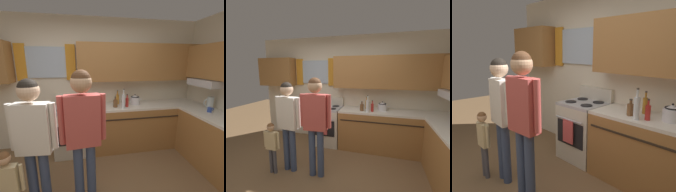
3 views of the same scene
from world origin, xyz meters
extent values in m
cube|color=beige|center=(0.00, 1.90, 1.30)|extent=(4.60, 0.10, 2.60)
cube|color=silver|center=(-0.79, 1.83, 1.74)|extent=(0.71, 0.03, 0.58)
cube|color=orange|center=(-1.24, 1.82, 1.74)|extent=(0.18, 0.04, 0.68)
cube|color=orange|center=(-0.35, 1.82, 1.74)|extent=(0.18, 0.04, 0.68)
cube|color=#9E6B38|center=(-1.83, 1.69, 1.74)|extent=(0.93, 0.32, 0.72)
cube|color=beige|center=(-0.36, 1.54, 0.43)|extent=(0.64, 0.62, 0.86)
cube|color=black|center=(-0.36, 1.23, 0.48)|extent=(0.52, 0.01, 0.36)
cylinder|color=#ADADB2|center=(-0.36, 1.20, 0.70)|extent=(0.52, 0.02, 0.02)
cube|color=#ADADB2|center=(-0.36, 1.54, 0.88)|extent=(0.64, 0.62, 0.04)
cube|color=beige|center=(-0.36, 1.81, 1.00)|extent=(0.64, 0.08, 0.20)
cylinder|color=black|center=(-0.52, 1.40, 0.91)|extent=(0.17, 0.17, 0.01)
cylinder|color=black|center=(-0.20, 1.40, 0.91)|extent=(0.17, 0.17, 0.01)
cylinder|color=black|center=(-0.52, 1.68, 0.91)|extent=(0.17, 0.17, 0.01)
cylinder|color=black|center=(-0.20, 1.68, 0.91)|extent=(0.17, 0.17, 0.01)
cube|color=#CC4C4C|center=(-0.36, 1.19, 0.52)|extent=(0.20, 0.02, 0.34)
cylinder|color=silver|center=(0.60, 1.34, 1.03)|extent=(0.07, 0.07, 0.26)
cylinder|color=silver|center=(0.60, 1.34, 1.21)|extent=(0.03, 0.03, 0.09)
cylinder|color=#3F382D|center=(0.60, 1.34, 1.26)|extent=(0.03, 0.03, 0.02)
cylinder|color=#B27223|center=(0.55, 1.64, 1.00)|extent=(0.06, 0.06, 0.20)
cylinder|color=#B27223|center=(0.55, 1.64, 1.14)|extent=(0.02, 0.02, 0.07)
cylinder|color=#3F382D|center=(0.55, 1.64, 1.18)|extent=(0.03, 0.03, 0.02)
cylinder|color=red|center=(0.70, 1.42, 0.99)|extent=(0.06, 0.06, 0.17)
cylinder|color=red|center=(0.70, 1.42, 1.10)|extent=(0.02, 0.02, 0.06)
cylinder|color=#3F382D|center=(0.70, 1.42, 1.14)|extent=(0.03, 0.03, 0.02)
cylinder|color=brown|center=(0.47, 1.44, 0.97)|extent=(0.08, 0.08, 0.14)
cylinder|color=brown|center=(0.47, 1.44, 1.06)|extent=(0.03, 0.03, 0.05)
cylinder|color=#3F382D|center=(0.47, 1.44, 1.10)|extent=(0.04, 0.04, 0.02)
cylinder|color=silver|center=(0.90, 1.57, 0.97)|extent=(0.20, 0.20, 0.14)
cone|color=silver|center=(0.90, 1.57, 1.06)|extent=(0.18, 0.18, 0.05)
sphere|color=black|center=(0.90, 1.57, 1.09)|extent=(0.02, 0.02, 0.02)
torus|color=black|center=(0.90, 1.57, 1.05)|extent=(0.17, 0.17, 0.02)
cylinder|color=#38476B|center=(-0.58, 0.32, 0.39)|extent=(0.11, 0.11, 0.78)
cylinder|color=#38476B|center=(-0.72, 0.33, 0.39)|extent=(0.11, 0.11, 0.78)
cube|color=white|center=(-0.65, 0.32, 1.06)|extent=(0.37, 0.18, 0.55)
cylinder|color=white|center=(-0.44, 0.31, 1.08)|extent=(0.07, 0.07, 0.51)
cylinder|color=white|center=(-0.86, 0.34, 1.08)|extent=(0.07, 0.07, 0.51)
sphere|color=beige|center=(-0.65, 0.32, 1.46)|extent=(0.22, 0.22, 0.22)
sphere|color=black|center=(-0.65, 0.32, 1.49)|extent=(0.20, 0.20, 0.20)
cylinder|color=#38476B|center=(-0.06, 0.32, 0.41)|extent=(0.11, 0.11, 0.82)
cylinder|color=#38476B|center=(-0.20, 0.31, 0.41)|extent=(0.11, 0.11, 0.82)
cube|color=#BF4C47|center=(-0.13, 0.31, 1.11)|extent=(0.39, 0.19, 0.58)
cylinder|color=#BF4C47|center=(0.09, 0.33, 1.14)|extent=(0.07, 0.07, 0.54)
cylinder|color=#BF4C47|center=(-0.35, 0.30, 1.14)|extent=(0.07, 0.07, 0.54)
sphere|color=tan|center=(-0.13, 0.31, 1.54)|extent=(0.23, 0.23, 0.23)
sphere|color=#4C2D19|center=(-0.13, 0.31, 1.57)|extent=(0.21, 0.21, 0.21)
cylinder|color=#4C4C56|center=(-0.85, 0.17, 0.22)|extent=(0.06, 0.06, 0.44)
cylinder|color=#4C4C56|center=(-0.93, 0.17, 0.22)|extent=(0.06, 0.06, 0.44)
cube|color=#D1BC8C|center=(-0.89, 0.17, 0.60)|extent=(0.20, 0.09, 0.31)
cylinder|color=#D1BC8C|center=(-0.75, 0.16, 0.61)|extent=(0.04, 0.04, 0.29)
cylinder|color=#D1BC8C|center=(-1.02, 0.17, 0.61)|extent=(0.04, 0.04, 0.29)
sphere|color=tan|center=(-0.89, 0.17, 0.84)|extent=(0.12, 0.12, 0.12)
sphere|color=brown|center=(-0.89, 0.17, 0.85)|extent=(0.11, 0.11, 0.11)
camera|label=1|loc=(-0.09, -1.27, 1.74)|focal=24.05mm
camera|label=2|loc=(0.89, -1.92, 1.78)|focal=24.97mm
camera|label=3|loc=(1.78, -0.89, 1.68)|focal=34.98mm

